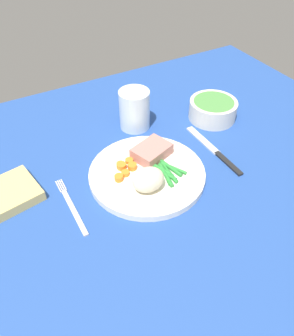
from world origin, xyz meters
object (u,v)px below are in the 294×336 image
water_glass (135,112)px  napkin (3,196)px  dinner_plate (147,174)px  knife (214,151)px  fork (71,206)px  meat_portion (152,151)px  salad_bowl (213,109)px

water_glass → napkin: 37.33cm
dinner_plate → knife: dinner_plate is taller
dinner_plate → fork: dinner_plate is taller
meat_portion → water_glass: bearing=77.7°
salad_bowl → water_glass: bearing=161.3°
napkin → meat_portion: bearing=-7.3°
salad_bowl → napkin: size_ratio=0.92×
salad_bowl → knife: bearing=-124.4°
fork → meat_portion: bearing=15.3°
water_glass → meat_portion: bearing=-102.3°
meat_portion → fork: (-21.20, -4.30, -2.75)cm
meat_portion → salad_bowl: size_ratio=0.66×
knife → water_glass: bearing=119.9°
meat_portion → napkin: meat_portion is taller
napkin → knife: bearing=-10.1°
meat_portion → dinner_plate: bearing=-130.6°
meat_portion → fork: size_ratio=0.50×
fork → water_glass: 30.92cm
fork → knife: size_ratio=0.81×
fork → napkin: size_ratio=1.21×
knife → napkin: bearing=167.1°
fork → dinner_plate: bearing=4.6°
knife → water_glass: (-11.94, 18.66, 4.17)cm
meat_portion → salad_bowl: (23.18, 7.56, -0.06)cm
salad_bowl → meat_portion: bearing=-161.9°
napkin → water_glass: bearing=15.8°
dinner_plate → napkin: (-29.20, 8.25, 0.32)cm
meat_portion → fork: bearing=-168.5°
water_glass → salad_bowl: size_ratio=0.81×
meat_portion → knife: (15.05, -4.32, -2.75)cm
meat_portion → salad_bowl: salad_bowl is taller
meat_portion → knife: meat_portion is taller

